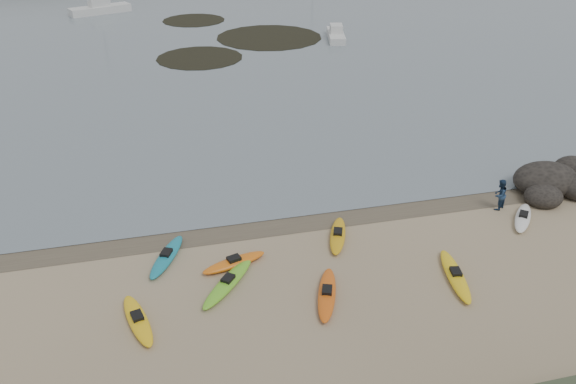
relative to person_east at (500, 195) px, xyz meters
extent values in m
plane|color=tan|center=(-10.56, 1.58, -0.82)|extent=(600.00, 600.00, 0.00)
plane|color=brown|center=(-10.56, 1.28, -0.82)|extent=(60.00, 60.00, 0.00)
ellipsoid|color=teal|center=(-16.55, -0.51, -0.65)|extent=(2.05, 3.31, 0.34)
ellipsoid|color=white|center=(0.58, -1.33, -0.65)|extent=(2.42, 2.73, 0.34)
ellipsoid|color=#70CC28|center=(-14.18, -2.95, -0.65)|extent=(2.89, 3.36, 0.34)
ellipsoid|color=gold|center=(-8.72, -0.68, -0.65)|extent=(1.81, 3.20, 0.34)
ellipsoid|color=yellow|center=(-17.82, -4.39, -0.65)|extent=(1.50, 3.27, 0.34)
ellipsoid|color=orange|center=(-13.74, -1.64, -0.65)|extent=(3.04, 1.57, 0.34)
ellipsoid|color=orange|center=(-10.45, -4.60, -0.65)|extent=(1.83, 3.44, 0.34)
ellipsoid|color=yellow|center=(-4.87, -4.72, -0.65)|extent=(1.41, 3.74, 0.34)
imported|color=navy|center=(0.00, 0.00, 0.00)|extent=(1.00, 0.94, 1.65)
ellipsoid|color=black|center=(3.60, 1.28, -0.56)|extent=(3.55, 2.76, 1.77)
ellipsoid|color=black|center=(2.60, -0.02, -0.65)|extent=(1.97, 1.77, 1.18)
ellipsoid|color=black|center=(5.80, 1.98, -0.59)|extent=(2.17, 1.97, 1.58)
cylinder|color=black|center=(-11.98, 30.97, -0.80)|extent=(8.04, 8.04, 0.04)
cylinder|color=black|center=(-4.08, 37.07, -0.80)|extent=(11.10, 11.10, 0.04)
cylinder|color=black|center=(-11.08, 47.00, -0.80)|extent=(7.30, 7.30, 0.04)
cube|color=silver|center=(-21.96, 53.64, -0.31)|extent=(7.58, 4.73, 1.03)
cube|color=silver|center=(2.55, 34.74, -0.43)|extent=(2.84, 5.88, 0.79)
camera|label=1|loc=(-16.07, -21.31, 13.89)|focal=35.00mm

